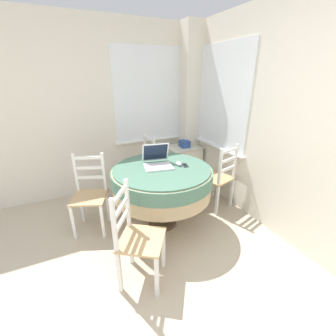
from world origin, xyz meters
The scene contains 11 objects.
corner_room_shell centered at (1.18, 1.68, 1.28)m, with size 4.35×4.52×2.55m.
round_dining_table centered at (0.93, 1.37, 0.63)m, with size 1.20×1.20×0.78m.
laptop centered at (0.91, 1.46, 0.83)m, with size 0.38×0.39×0.25m.
computer_mouse centered at (1.15, 1.35, 0.80)m, with size 0.06×0.09×0.05m.
cell_phone centered at (1.21, 1.32, 0.79)m, with size 0.08×0.13×0.01m.
dining_chair_near_back_window centered at (0.99, 2.24, 0.46)m, with size 0.41×0.42×0.95m.
dining_chair_near_right_window centered at (1.81, 1.40, 0.46)m, with size 0.47×0.47×0.95m.
dining_chair_camera_near centered at (0.39, 0.69, 0.46)m, with size 0.53×0.53×0.95m.
dining_chair_left_flank centered at (0.12, 1.67, 0.46)m, with size 0.50×0.50×0.95m.
corner_cabinet centered at (1.79, 2.39, 0.32)m, with size 0.55×0.49×0.65m.
storage_box centered at (1.78, 2.35, 0.70)m, with size 0.14×0.17×0.11m.
Camera 1 is at (-0.03, -0.86, 1.79)m, focal length 24.00 mm.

